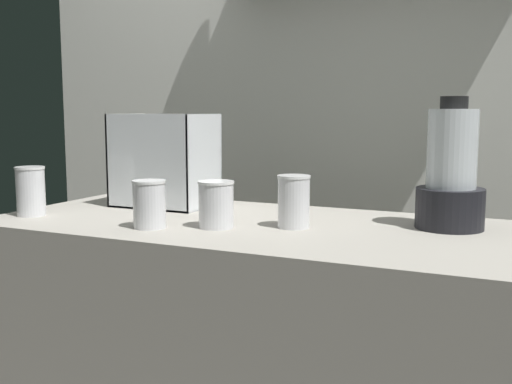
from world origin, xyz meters
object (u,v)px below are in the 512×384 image
juice_cup_orange_far_left (31,194)px  juice_cup_pomegranate_right (294,204)px  juice_cup_orange_left (149,206)px  juice_cup_orange_middle (216,206)px  carrot_display_bin (165,177)px  blender_pitcher (451,177)px

juice_cup_orange_far_left → juice_cup_pomegranate_right: 0.73m
juice_cup_orange_left → juice_cup_orange_middle: (0.15, 0.07, -0.00)m
juice_cup_orange_left → carrot_display_bin: bearing=116.7°
blender_pitcher → juice_cup_orange_far_left: 1.11m
juice_cup_orange_middle → carrot_display_bin: bearing=141.3°
carrot_display_bin → juice_cup_orange_far_left: size_ratio=2.09×
juice_cup_orange_middle → juice_cup_orange_far_left: bearing=-173.8°
juice_cup_orange_far_left → juice_cup_orange_middle: juice_cup_orange_far_left is taller
juice_cup_orange_middle → juice_cup_pomegranate_right: size_ratio=0.89×
carrot_display_bin → juice_cup_pomegranate_right: (0.48, -0.16, -0.03)m
juice_cup_pomegranate_right → juice_cup_orange_left: bearing=-154.4°
carrot_display_bin → juice_cup_orange_far_left: bearing=-128.0°
carrot_display_bin → juice_cup_orange_left: 0.36m
blender_pitcher → juice_cup_orange_left: blender_pitcher is taller
juice_cup_orange_left → juice_cup_orange_far_left: bearing=178.2°
juice_cup_pomegranate_right → blender_pitcher: bearing=23.1°
blender_pitcher → juice_cup_orange_far_left: size_ratio=2.38×
juice_cup_orange_middle → blender_pitcher: bearing=23.9°
blender_pitcher → juice_cup_pomegranate_right: (-0.35, -0.15, -0.07)m
juice_cup_orange_middle → juice_cup_orange_left: bearing=-154.1°
blender_pitcher → juice_cup_orange_left: (-0.67, -0.30, -0.07)m
juice_cup_orange_far_left → juice_cup_orange_middle: 0.55m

